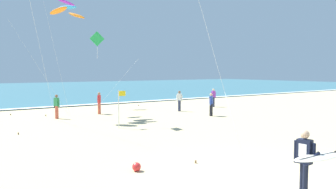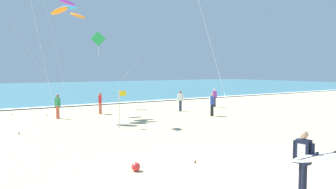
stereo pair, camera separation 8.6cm
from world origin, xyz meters
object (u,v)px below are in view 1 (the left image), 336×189
(kite_arc_cobalt_high, at_px, (68,11))
(lifeguard_flag, at_px, (120,105))
(bystander_blue_top, at_px, (211,104))
(bystander_red_top, at_px, (99,103))
(bystander_green_top, at_px, (57,106))
(bystander_purple_top, at_px, (213,98))
(surfer_lead, at_px, (311,158))
(kite_diamond_emerald_near, at_px, (98,41))
(bystander_white_top, at_px, (179,101))
(beach_ball, at_px, (137,167))

(kite_arc_cobalt_high, xyz_separation_m, lifeguard_flag, (1.05, -5.22, -5.69))
(bystander_blue_top, relative_size, bystander_red_top, 1.00)
(bystander_green_top, bearing_deg, bystander_purple_top, -1.91)
(surfer_lead, height_order, bystander_red_top, surfer_lead)
(bystander_blue_top, distance_m, lifeguard_flag, 7.47)
(kite_diamond_emerald_near, height_order, kite_arc_cobalt_high, kite_arc_cobalt_high)
(bystander_white_top, distance_m, lifeguard_flag, 8.38)
(bystander_green_top, distance_m, lifeguard_flag, 5.87)
(surfer_lead, distance_m, bystander_red_top, 18.25)
(bystander_white_top, bearing_deg, bystander_green_top, 171.70)
(bystander_red_top, bearing_deg, lifeguard_flag, -102.94)
(kite_arc_cobalt_high, xyz_separation_m, bystander_blue_top, (8.46, -4.39, -6.14))
(surfer_lead, bearing_deg, bystander_blue_top, 57.24)
(bystander_blue_top, xyz_separation_m, bystander_red_top, (-5.99, 5.35, 0.00))
(bystander_white_top, distance_m, beach_ball, 15.63)
(surfer_lead, xyz_separation_m, lifeguard_flag, (0.80, 11.94, 0.22))
(lifeguard_flag, distance_m, beach_ball, 8.17)
(surfer_lead, distance_m, kite_diamond_emerald_near, 22.95)
(bystander_red_top, distance_m, beach_ball, 14.39)
(bystander_red_top, relative_size, lifeguard_flag, 0.76)
(bystander_green_top, relative_size, bystander_red_top, 1.00)
(surfer_lead, height_order, kite_diamond_emerald_near, kite_diamond_emerald_near)
(surfer_lead, relative_size, lifeguard_flag, 1.04)
(bystander_green_top, height_order, bystander_purple_top, same)
(bystander_blue_top, bearing_deg, bystander_red_top, 138.24)
(bystander_green_top, xyz_separation_m, bystander_red_top, (3.22, 0.61, 0.00))
(kite_diamond_emerald_near, height_order, bystander_blue_top, kite_diamond_emerald_near)
(beach_ball, bearing_deg, bystander_green_top, 84.25)
(bystander_blue_top, relative_size, beach_ball, 5.68)
(bystander_green_top, height_order, bystander_blue_top, same)
(bystander_green_top, bearing_deg, lifeguard_flag, -72.08)
(bystander_green_top, height_order, lifeguard_flag, lifeguard_flag)
(bystander_white_top, height_order, lifeguard_flag, lifeguard_flag)
(surfer_lead, relative_size, kite_arc_cobalt_high, 0.30)
(bystander_blue_top, bearing_deg, bystander_green_top, 152.75)
(surfer_lead, relative_size, beach_ball, 7.82)
(surfer_lead, height_order, kite_arc_cobalt_high, kite_arc_cobalt_high)
(surfer_lead, xyz_separation_m, bystander_white_top, (8.01, 16.19, -0.23))
(surfer_lead, bearing_deg, kite_arc_cobalt_high, 90.83)
(kite_arc_cobalt_high, height_order, bystander_blue_top, kite_arc_cobalt_high)
(kite_arc_cobalt_high, height_order, beach_ball, kite_arc_cobalt_high)
(bystander_purple_top, relative_size, beach_ball, 5.68)
(surfer_lead, relative_size, bystander_green_top, 1.38)
(kite_diamond_emerald_near, relative_size, bystander_purple_top, 4.05)
(bystander_green_top, relative_size, bystander_white_top, 1.00)
(bystander_purple_top, bearing_deg, lifeguard_flag, -156.02)
(surfer_lead, distance_m, bystander_purple_top, 21.05)
(bystander_red_top, xyz_separation_m, bystander_white_top, (5.79, -1.92, 0.00))
(surfer_lead, bearing_deg, bystander_purple_top, 54.16)
(kite_diamond_emerald_near, xyz_separation_m, bystander_green_top, (-4.91, -4.64, -4.81))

